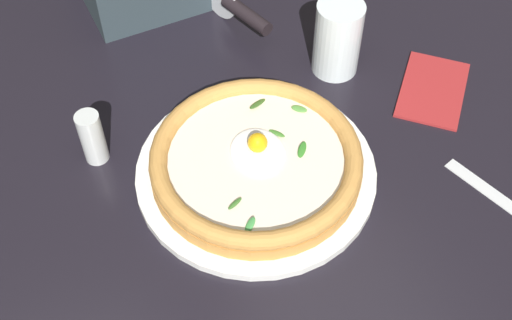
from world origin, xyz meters
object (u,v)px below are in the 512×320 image
Objects in this scene: pizza at (256,160)px; pizza_cutter at (237,8)px; folded_napkin at (433,89)px; drinking_glass at (337,42)px; pepper_shaker at (92,137)px.

pizza_cutter reaches higher than pizza.
drinking_glass is at bearing -129.27° from folded_napkin.
drinking_glass reaches higher than pepper_shaker.
pizza_cutter is 1.85× the size of pepper_shaker.
pizza is 2.39× the size of drinking_glass.
pizza_cutter is 0.32m from folded_napkin.
folded_napkin is at bearing 44.57° from pizza_cutter.
drinking_glass is (-0.15, 0.18, 0.02)m from pizza.
drinking_glass is at bearing 97.62° from pepper_shaker.
drinking_glass reaches higher than pizza_cutter.
drinking_glass is 0.83× the size of folded_napkin.
pizza_cutter is at bearing -135.43° from folded_napkin.
pizza is 1.97× the size of folded_napkin.
pizza is 0.30m from folded_napkin.
folded_napkin is at bearing 100.88° from pizza.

